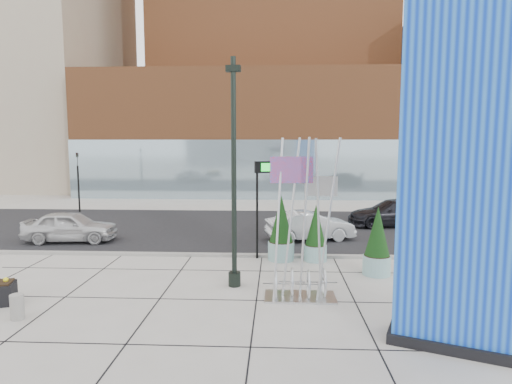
{
  "coord_description": "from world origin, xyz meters",
  "views": [
    {
      "loc": [
        1.59,
        -13.59,
        4.84
      ],
      "look_at": [
        0.84,
        2.0,
        3.0
      ],
      "focal_mm": 30.0,
      "sensor_mm": 36.0,
      "label": 1
    }
  ],
  "objects_px": {
    "overhead_street_sign": "(274,175)",
    "car_silver_mid": "(310,226)",
    "blue_pylon": "(459,160)",
    "concrete_bollard": "(17,307)",
    "lamp_post": "(234,195)",
    "public_art_sculpture": "(301,257)",
    "car_white_west": "(70,227)"
  },
  "relations": [
    {
      "from": "lamp_post",
      "to": "car_silver_mid",
      "type": "bearing_deg",
      "value": 66.01
    },
    {
      "from": "car_white_west",
      "to": "car_silver_mid",
      "type": "relative_size",
      "value": 1.01
    },
    {
      "from": "car_white_west",
      "to": "public_art_sculpture",
      "type": "bearing_deg",
      "value": -128.15
    },
    {
      "from": "blue_pylon",
      "to": "public_art_sculpture",
      "type": "distance_m",
      "value": 5.45
    },
    {
      "from": "concrete_bollard",
      "to": "car_white_west",
      "type": "distance_m",
      "value": 9.45
    },
    {
      "from": "overhead_street_sign",
      "to": "car_silver_mid",
      "type": "height_order",
      "value": "overhead_street_sign"
    },
    {
      "from": "public_art_sculpture",
      "to": "car_white_west",
      "type": "xyz_separation_m",
      "value": [
        -10.74,
        7.02,
        -0.57
      ]
    },
    {
      "from": "car_silver_mid",
      "to": "public_art_sculpture",
      "type": "bearing_deg",
      "value": 159.08
    },
    {
      "from": "blue_pylon",
      "to": "lamp_post",
      "type": "distance_m",
      "value": 6.94
    },
    {
      "from": "blue_pylon",
      "to": "overhead_street_sign",
      "type": "xyz_separation_m",
      "value": [
        -4.24,
        7.45,
        -0.94
      ]
    },
    {
      "from": "blue_pylon",
      "to": "car_silver_mid",
      "type": "bearing_deg",
      "value": 124.91
    },
    {
      "from": "blue_pylon",
      "to": "car_white_west",
      "type": "relative_size",
      "value": 2.1
    },
    {
      "from": "public_art_sculpture",
      "to": "car_silver_mid",
      "type": "height_order",
      "value": "public_art_sculpture"
    },
    {
      "from": "lamp_post",
      "to": "concrete_bollard",
      "type": "distance_m",
      "value": 6.98
    },
    {
      "from": "overhead_street_sign",
      "to": "car_silver_mid",
      "type": "distance_m",
      "value": 4.71
    },
    {
      "from": "blue_pylon",
      "to": "lamp_post",
      "type": "bearing_deg",
      "value": 166.42
    },
    {
      "from": "concrete_bollard",
      "to": "lamp_post",
      "type": "bearing_deg",
      "value": 27.81
    },
    {
      "from": "blue_pylon",
      "to": "concrete_bollard",
      "type": "distance_m",
      "value": 11.97
    },
    {
      "from": "public_art_sculpture",
      "to": "car_white_west",
      "type": "height_order",
      "value": "public_art_sculpture"
    },
    {
      "from": "public_art_sculpture",
      "to": "overhead_street_sign",
      "type": "bearing_deg",
      "value": 101.12
    },
    {
      "from": "public_art_sculpture",
      "to": "overhead_street_sign",
      "type": "height_order",
      "value": "public_art_sculpture"
    },
    {
      "from": "public_art_sculpture",
      "to": "car_white_west",
      "type": "bearing_deg",
      "value": 147.0
    },
    {
      "from": "public_art_sculpture",
      "to": "overhead_street_sign",
      "type": "distance_m",
      "value": 5.07
    },
    {
      "from": "overhead_street_sign",
      "to": "car_silver_mid",
      "type": "relative_size",
      "value": 0.94
    },
    {
      "from": "blue_pylon",
      "to": "lamp_post",
      "type": "xyz_separation_m",
      "value": [
        -5.54,
        3.96,
        -1.33
      ]
    },
    {
      "from": "lamp_post",
      "to": "car_white_west",
      "type": "bearing_deg",
      "value": 145.02
    },
    {
      "from": "car_silver_mid",
      "to": "blue_pylon",
      "type": "bearing_deg",
      "value": 178.42
    },
    {
      "from": "concrete_bollard",
      "to": "car_silver_mid",
      "type": "height_order",
      "value": "car_silver_mid"
    },
    {
      "from": "blue_pylon",
      "to": "car_white_west",
      "type": "xyz_separation_m",
      "value": [
        -14.11,
        9.96,
        -3.67
      ]
    },
    {
      "from": "car_white_west",
      "to": "lamp_post",
      "type": "bearing_deg",
      "value": -129.96
    },
    {
      "from": "public_art_sculpture",
      "to": "overhead_street_sign",
      "type": "xyz_separation_m",
      "value": [
        -0.87,
        4.5,
        2.16
      ]
    },
    {
      "from": "blue_pylon",
      "to": "car_silver_mid",
      "type": "distance_m",
      "value": 11.71
    }
  ]
}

